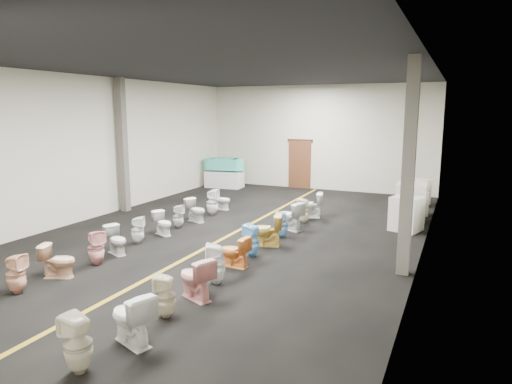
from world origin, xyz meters
TOP-DOWN VIEW (x-y plane):
  - floor at (0.00, 0.00)m, footprint 16.00×16.00m
  - ceiling at (0.00, 0.00)m, footprint 16.00×16.00m
  - wall_back at (0.00, 8.00)m, footprint 10.00×0.00m
  - wall_left at (-5.00, 0.00)m, footprint 0.00×16.00m
  - wall_right at (5.00, 0.00)m, footprint 0.00×16.00m
  - aisle_stripe at (0.00, 0.00)m, footprint 0.12×15.60m
  - back_door at (-0.80, 7.94)m, footprint 1.00×0.10m
  - door_frame at (-0.80, 7.95)m, footprint 1.15×0.08m
  - column_left at (-4.75, 1.00)m, footprint 0.25×0.25m
  - column_right at (4.75, -1.50)m, footprint 0.25×0.25m
  - display_table at (-3.93, 6.69)m, footprint 1.68×0.92m
  - bathtub at (-3.93, 6.69)m, footprint 1.84×0.88m
  - appliance_crate_a at (4.40, 2.21)m, footprint 0.97×0.97m
  - appliance_crate_b at (4.40, 3.38)m, footprint 0.91×0.91m
  - appliance_crate_c at (4.40, 4.47)m, footprint 0.93×0.93m
  - appliance_crate_d at (4.40, 6.11)m, footprint 0.84×0.84m
  - toilet_left_1 at (-1.78, -5.62)m, footprint 0.42×0.41m
  - toilet_left_2 at (-1.74, -4.67)m, footprint 0.80×0.63m
  - toilet_left_3 at (-1.59, -3.74)m, footprint 0.48×0.47m
  - toilet_left_4 at (-1.71, -2.94)m, footprint 0.78×0.62m
  - toilet_left_5 at (-1.81, -2.03)m, footprint 0.43×0.42m
  - toilet_left_6 at (-1.71, -1.06)m, footprint 0.74×0.59m
  - toilet_left_7 at (-1.76, -0.24)m, footprint 0.37×0.36m
  - toilet_left_8 at (-1.69, 0.63)m, footprint 0.79×0.59m
  - toilet_left_9 at (-1.66, 1.62)m, footprint 0.45×0.44m
  - toilet_left_10 at (-1.81, 2.50)m, footprint 0.68×0.40m
  - toilet_right_0 at (1.31, -7.15)m, footprint 0.41×0.41m
  - toilet_right_1 at (1.45, -6.25)m, footprint 0.91×0.71m
  - toilet_right_2 at (1.38, -5.30)m, footprint 0.43×0.43m
  - toilet_right_3 at (1.44, -4.45)m, footprint 0.91×0.74m
  - toilet_right_4 at (1.41, -3.64)m, footprint 0.50×0.50m
  - toilet_right_5 at (1.30, -2.60)m, footprint 0.73×0.46m
  - toilet_right_6 at (1.36, -1.80)m, footprint 0.43×0.43m
  - toilet_right_7 at (1.32, -0.86)m, footprint 0.92×0.68m
  - toilet_right_8 at (1.40, 0.04)m, footprint 0.42×0.41m
  - toilet_right_9 at (1.33, 0.88)m, footprint 0.93×0.73m
  - toilet_right_10 at (1.42, 1.86)m, footprint 0.36×0.35m
  - toilet_right_11 at (1.38, 2.62)m, footprint 0.90×0.65m

SIDE VIEW (x-z plane):
  - floor at x=0.00m, z-range 0.00..0.00m
  - aisle_stripe at x=0.00m, z-range 0.00..0.01m
  - toilet_left_6 at x=-1.71m, z-range 0.00..0.66m
  - toilet_left_10 at x=-1.81m, z-range 0.00..0.69m
  - toilet_left_4 at x=-1.71m, z-range 0.00..0.69m
  - toilet_left_7 at x=-1.76m, z-range 0.00..0.69m
  - toilet_right_5 at x=1.30m, z-range 0.00..0.71m
  - toilet_left_2 at x=-1.74m, z-range 0.00..0.71m
  - toilet_left_5 at x=-1.81m, z-range 0.00..0.72m
  - display_table at x=-3.93m, z-range 0.00..0.72m
  - toilet_left_8 at x=-1.69m, z-range 0.00..0.72m
  - toilet_right_8 at x=1.40m, z-range 0.00..0.73m
  - toilet_right_2 at x=1.38m, z-range 0.00..0.74m
  - toilet_right_10 at x=1.42m, z-range 0.00..0.77m
  - toilet_left_1 at x=-1.78m, z-range 0.00..0.77m
  - toilet_right_6 at x=1.36m, z-range 0.00..0.79m
  - toilet_left_3 at x=-1.59m, z-range 0.00..0.80m
  - appliance_crate_c at x=4.40m, z-range 0.00..0.81m
  - toilet_right_3 at x=1.44m, z-range 0.00..0.81m
  - toilet_right_0 at x=1.31m, z-range 0.00..0.82m
  - toilet_right_1 at x=1.45m, z-range 0.00..0.82m
  - toilet_right_11 at x=1.38m, z-range 0.00..0.82m
  - toilet_right_4 at x=1.41m, z-range 0.00..0.82m
  - toilet_right_7 at x=1.32m, z-range 0.00..0.84m
  - toilet_right_9 at x=1.33m, z-range 0.00..0.84m
  - toilet_left_9 at x=-1.66m, z-range 0.00..0.86m
  - appliance_crate_d at x=4.40m, z-range 0.00..0.97m
  - appliance_crate_a at x=4.40m, z-range 0.00..0.99m
  - appliance_crate_b at x=4.40m, z-range 0.00..1.20m
  - back_door at x=-0.80m, z-range 0.00..2.10m
  - bathtub at x=-3.93m, z-range 0.79..1.34m
  - door_frame at x=-0.80m, z-range 2.07..2.17m
  - wall_back at x=0.00m, z-range -2.75..7.25m
  - wall_left at x=-5.00m, z-range -5.75..10.25m
  - wall_right at x=5.00m, z-range -5.75..10.25m
  - column_left at x=-4.75m, z-range 0.00..4.50m
  - column_right at x=4.75m, z-range 0.00..4.50m
  - ceiling at x=0.00m, z-range 4.50..4.50m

